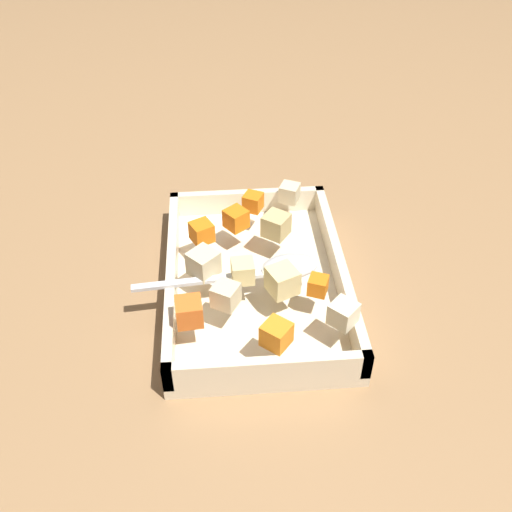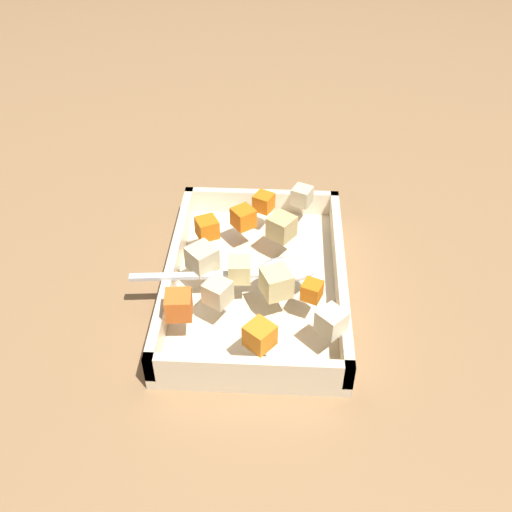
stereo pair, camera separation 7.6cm
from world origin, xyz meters
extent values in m
plane|color=#936D47|center=(0.00, 0.00, 0.00)|extent=(4.00, 4.00, 0.00)
cube|color=beige|center=(-0.01, 0.01, 0.01)|extent=(0.34, 0.23, 0.01)
cube|color=beige|center=(-0.01, -0.10, 0.03)|extent=(0.34, 0.01, 0.04)
cube|color=beige|center=(-0.01, 0.12, 0.03)|extent=(0.34, 0.01, 0.04)
cube|color=beige|center=(-0.18, 0.01, 0.03)|extent=(0.01, 0.23, 0.04)
cube|color=beige|center=(0.15, 0.01, 0.03)|extent=(0.01, 0.23, 0.04)
cube|color=orange|center=(0.06, 0.03, 0.07)|extent=(0.04, 0.04, 0.03)
cube|color=orange|center=(-0.16, 0.00, 0.07)|extent=(0.04, 0.04, 0.03)
cube|color=orange|center=(-0.08, -0.06, 0.06)|extent=(0.03, 0.03, 0.02)
cube|color=orange|center=(-0.11, 0.10, 0.07)|extent=(0.03, 0.03, 0.03)
cube|color=orange|center=(0.04, 0.08, 0.07)|extent=(0.04, 0.04, 0.03)
cube|color=orange|center=(0.10, 0.01, 0.06)|extent=(0.03, 0.03, 0.03)
cube|color=tan|center=(0.04, -0.02, 0.07)|extent=(0.04, 0.04, 0.03)
cube|color=beige|center=(0.12, -0.05, 0.06)|extent=(0.03, 0.03, 0.03)
cube|color=#E0CC89|center=(-0.07, -0.02, 0.07)|extent=(0.04, 0.04, 0.03)
cube|color=beige|center=(-0.09, 0.05, 0.07)|extent=(0.04, 0.04, 0.03)
cube|color=beige|center=(-0.13, -0.08, 0.07)|extent=(0.04, 0.04, 0.03)
cube|color=beige|center=(-0.03, 0.08, 0.07)|extent=(0.05, 0.05, 0.03)
cube|color=#E0CC89|center=(-0.05, 0.03, 0.07)|extent=(0.03, 0.03, 0.03)
ellipsoid|color=silver|center=(-0.04, -0.03, 0.06)|extent=(0.05, 0.07, 0.02)
cube|color=silver|center=(-0.05, 0.09, 0.05)|extent=(0.02, 0.17, 0.01)
camera|label=1|loc=(-0.59, 0.06, 0.55)|focal=41.15mm
camera|label=2|loc=(-0.60, -0.02, 0.55)|focal=41.15mm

